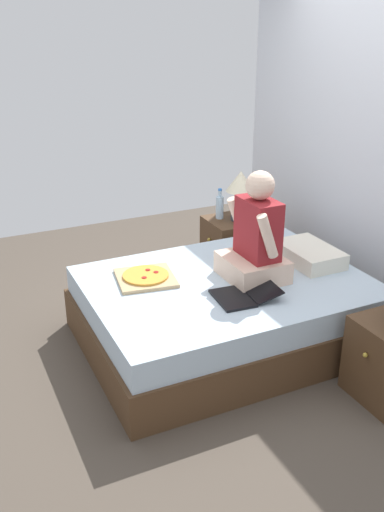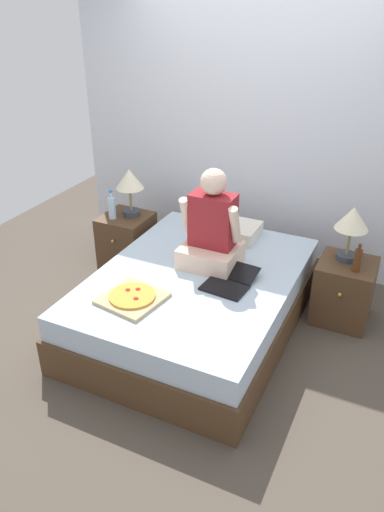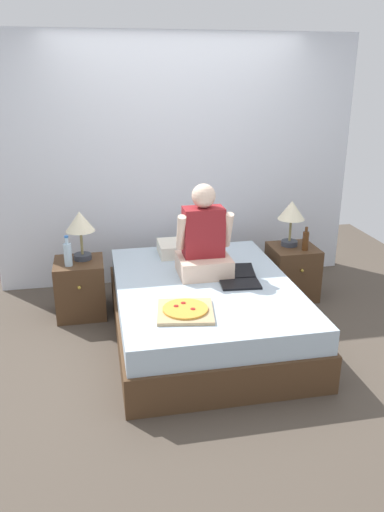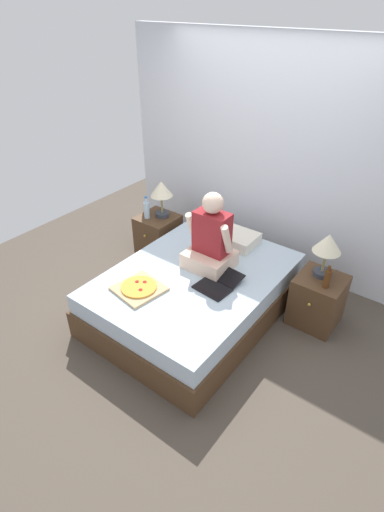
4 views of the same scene
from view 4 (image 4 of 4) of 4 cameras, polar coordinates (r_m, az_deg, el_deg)
The scene contains 13 objects.
ground_plane at distance 4.18m, azimuth 0.41°, elevation -7.94°, with size 5.70×5.70×0.00m, color #4C4238.
wall_back at distance 4.57m, azimuth 11.08°, elevation 13.47°, with size 3.70×0.12×2.50m, color silver.
bed at distance 4.03m, azimuth 0.42°, elevation -5.37°, with size 1.48×2.01×0.49m.
nightstand_left at distance 4.96m, azimuth -4.84°, elevation 2.94°, with size 0.44×0.47×0.52m.
lamp_on_left_nightstand at distance 4.70m, azimuth -4.40°, elevation 9.23°, with size 0.26×0.26×0.45m.
water_bottle at distance 4.77m, azimuth -6.49°, elevation 6.64°, with size 0.07×0.07×0.28m.
nightstand_right at distance 4.10m, azimuth 17.46°, elevation -6.04°, with size 0.44×0.47×0.52m.
lamp_on_right_nightstand at distance 3.82m, azimuth 18.79°, elevation 1.36°, with size 0.26×0.26×0.45m.
beer_bottle at distance 3.80m, azimuth 18.75°, elevation -3.03°, with size 0.06×0.06×0.23m.
pillow at distance 4.36m, azimuth 5.91°, elevation 2.71°, with size 0.52×0.34×0.12m, color silver.
person_seated at distance 3.84m, azimuth 2.71°, elevation 2.22°, with size 0.47×0.40×0.78m.
laptop at distance 3.71m, azimuth 3.59°, elevation -4.05°, with size 0.35×0.44×0.07m.
pizza_box at distance 3.70m, azimuth -7.58°, elevation -4.57°, with size 0.46×0.46×0.05m.
Camera 4 is at (1.87, -2.52, 2.76)m, focal length 28.00 mm.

